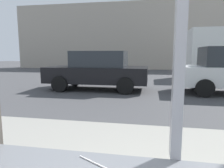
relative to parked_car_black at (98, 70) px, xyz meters
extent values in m
plane|color=#424244|center=(2.31, 0.55, -0.82)|extent=(60.00, 60.00, 0.00)
cube|color=gray|center=(2.31, -5.85, -0.76)|extent=(16.00, 2.80, 0.12)
cube|color=#404245|center=(2.31, -7.42, 0.15)|extent=(2.16, 0.02, 0.02)
cube|color=#9E9EA3|center=(2.31, -7.37, 0.85)|extent=(0.05, 0.08, 1.37)
cube|color=#A89E8E|center=(2.31, 12.41, 2.39)|extent=(28.00, 1.20, 6.43)
cylinder|color=white|center=(1.92, -7.51, 0.17)|extent=(0.17, 0.10, 0.01)
cube|color=black|center=(-0.04, 0.00, -0.18)|extent=(4.19, 1.71, 0.64)
cube|color=#282D33|center=(0.08, 0.00, 0.46)|extent=(2.18, 1.51, 0.65)
cylinder|color=black|center=(1.26, 0.86, -0.50)|extent=(0.64, 0.18, 0.64)
cylinder|color=black|center=(1.26, -0.86, -0.50)|extent=(0.64, 0.18, 0.64)
cylinder|color=black|center=(-1.34, 0.86, -0.50)|extent=(0.64, 0.18, 0.64)
cylinder|color=black|center=(-1.34, -0.86, -0.50)|extent=(0.64, 0.18, 0.64)
cylinder|color=black|center=(4.03, 0.88, -0.50)|extent=(0.64, 0.18, 0.64)
cylinder|color=black|center=(4.03, -0.88, -0.50)|extent=(0.64, 0.18, 0.64)
cylinder|color=black|center=(6.07, 6.17, -0.37)|extent=(0.90, 0.24, 0.90)
cylinder|color=black|center=(6.07, 3.97, -0.37)|extent=(0.90, 0.24, 0.90)
camera|label=1|loc=(2.18, -8.39, 0.67)|focal=33.18mm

